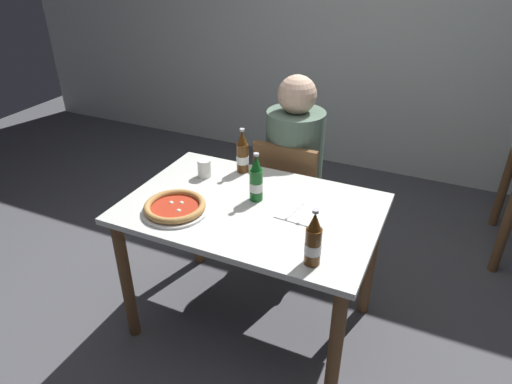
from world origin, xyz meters
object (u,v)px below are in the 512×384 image
at_px(beer_bottle_right, 242,154).
at_px(paper_cup, 204,168).
at_px(diner_seated, 293,177).
at_px(chair_behind_table, 290,195).
at_px(beer_bottle_center, 256,181).
at_px(dining_table_main, 252,226).
at_px(pizza_margherita_near, 175,207).
at_px(napkin_with_cutlery, 299,212).
at_px(beer_bottle_left, 313,241).

height_order(beer_bottle_right, paper_cup, beer_bottle_right).
bearing_deg(diner_seated, beer_bottle_right, -115.72).
xyz_separation_m(beer_bottle_right, paper_cup, (-0.16, -0.14, -0.06)).
distance_m(chair_behind_table, beer_bottle_right, 0.51).
bearing_deg(beer_bottle_center, beer_bottle_right, 128.30).
height_order(beer_bottle_center, paper_cup, beer_bottle_center).
height_order(chair_behind_table, beer_bottle_right, beer_bottle_right).
bearing_deg(beer_bottle_right, dining_table_main, -57.29).
bearing_deg(beer_bottle_right, chair_behind_table, 60.69).
bearing_deg(beer_bottle_right, pizza_margherita_near, -102.05).
bearing_deg(napkin_with_cutlery, paper_cup, 166.93).
distance_m(diner_seated, beer_bottle_right, 0.48).
distance_m(dining_table_main, chair_behind_table, 0.63).
xyz_separation_m(beer_bottle_left, napkin_with_cutlery, (-0.17, 0.33, -0.10)).
xyz_separation_m(pizza_margherita_near, napkin_with_cutlery, (0.53, 0.23, -0.02)).
distance_m(beer_bottle_center, napkin_with_cutlery, 0.26).
bearing_deg(diner_seated, chair_behind_table, -90.19).
xyz_separation_m(chair_behind_table, paper_cup, (-0.33, -0.44, 0.32)).
distance_m(chair_behind_table, paper_cup, 0.63).
xyz_separation_m(chair_behind_table, beer_bottle_left, (0.43, -0.90, 0.37)).
bearing_deg(beer_bottle_center, beer_bottle_left, -41.38).
height_order(beer_bottle_left, beer_bottle_center, same).
bearing_deg(dining_table_main, beer_bottle_center, 95.08).
xyz_separation_m(pizza_margherita_near, beer_bottle_left, (0.70, -0.10, 0.08)).
relative_size(beer_bottle_center, paper_cup, 2.60).
bearing_deg(napkin_with_cutlery, diner_seated, 112.23).
bearing_deg(pizza_margherita_near, napkin_with_cutlery, 23.15).
height_order(beer_bottle_center, napkin_with_cutlery, beer_bottle_center).
relative_size(pizza_margherita_near, beer_bottle_left, 1.27).
height_order(dining_table_main, beer_bottle_left, beer_bottle_left).
relative_size(napkin_with_cutlery, paper_cup, 2.01).
height_order(chair_behind_table, paper_cup, chair_behind_table).
bearing_deg(diner_seated, beer_bottle_left, -65.87).
distance_m(chair_behind_table, pizza_margherita_near, 0.89).
bearing_deg(chair_behind_table, napkin_with_cutlery, 114.12).
bearing_deg(beer_bottle_right, beer_bottle_left, -45.15).
height_order(napkin_with_cutlery, paper_cup, paper_cup).
distance_m(dining_table_main, beer_bottle_center, 0.23).
bearing_deg(beer_bottle_center, dining_table_main, -84.92).
height_order(chair_behind_table, beer_bottle_left, beer_bottle_left).
relative_size(chair_behind_table, beer_bottle_right, 3.44).
relative_size(beer_bottle_center, beer_bottle_right, 1.00).
xyz_separation_m(dining_table_main, diner_seated, (-0.03, 0.66, -0.05)).
bearing_deg(beer_bottle_right, paper_cup, -139.21).
distance_m(diner_seated, paper_cup, 0.63).
xyz_separation_m(chair_behind_table, pizza_margherita_near, (-0.28, -0.80, 0.29)).
bearing_deg(napkin_with_cutlery, beer_bottle_center, 172.95).
height_order(dining_table_main, diner_seated, diner_seated).
height_order(beer_bottle_left, paper_cup, beer_bottle_left).
relative_size(dining_table_main, beer_bottle_right, 4.86).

